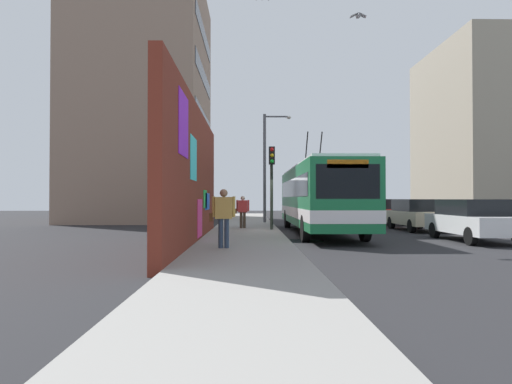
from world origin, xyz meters
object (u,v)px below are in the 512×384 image
at_px(parked_car_champagne, 416,214).
at_px(pedestrian_near_wall, 223,213).
at_px(parked_car_silver, 362,209).
at_px(traffic_light, 272,173).
at_px(pedestrian_midblock, 243,209).
at_px(street_lamp, 268,160).
at_px(city_bus, 319,196).
at_px(parked_car_white, 473,219).
at_px(parked_car_red, 384,211).

bearing_deg(parked_car_champagne, pedestrian_near_wall, 134.69).
height_order(parked_car_silver, traffic_light, traffic_light).
height_order(pedestrian_midblock, street_lamp, street_lamp).
bearing_deg(pedestrian_near_wall, city_bus, -28.80).
relative_size(parked_car_silver, traffic_light, 1.09).
bearing_deg(street_lamp, parked_car_champagne, -125.31).
relative_size(parked_car_silver, pedestrian_midblock, 2.70).
bearing_deg(pedestrian_midblock, parked_car_champagne, -88.70).
relative_size(parked_car_white, pedestrian_near_wall, 2.58).
xyz_separation_m(city_bus, pedestrian_midblock, (1.63, 3.54, -0.67)).
height_order(city_bus, pedestrian_near_wall, city_bus).
distance_m(parked_car_champagne, street_lamp, 9.44).
bearing_deg(traffic_light, street_lamp, -0.78).
xyz_separation_m(parked_car_white, pedestrian_midblock, (5.47, 8.74, 0.24)).
height_order(parked_car_red, pedestrian_near_wall, pedestrian_near_wall).
height_order(parked_car_white, traffic_light, traffic_light).
height_order(city_bus, parked_car_silver, city_bus).
bearing_deg(traffic_light, city_bus, -102.66).
bearing_deg(parked_car_champagne, parked_car_silver, -0.00).
bearing_deg(street_lamp, traffic_light, 179.22).
relative_size(parked_car_red, pedestrian_near_wall, 2.34).
height_order(parked_car_silver, street_lamp, street_lamp).
relative_size(city_bus, parked_car_champagne, 2.69).
distance_m(parked_car_red, street_lamp, 7.92).
xyz_separation_m(pedestrian_near_wall, traffic_light, (7.74, -1.84, 1.63)).
relative_size(parked_car_white, parked_car_red, 1.10).
relative_size(city_bus, parked_car_white, 2.68).
xyz_separation_m(parked_car_red, traffic_light, (-6.66, 7.35, 1.98)).
distance_m(city_bus, parked_car_champagne, 5.59).
xyz_separation_m(parked_car_champagne, parked_car_red, (5.31, 0.00, -0.00)).
relative_size(parked_car_red, traffic_light, 1.03).
height_order(pedestrian_near_wall, traffic_light, traffic_light).
height_order(parked_car_white, parked_car_red, same).
height_order(city_bus, pedestrian_midblock, city_bus).
bearing_deg(parked_car_white, pedestrian_near_wall, 110.44).
relative_size(parked_car_white, parked_car_champagne, 1.00).
distance_m(parked_car_white, street_lamp, 13.40).
relative_size(parked_car_red, parked_car_silver, 0.95).
relative_size(pedestrian_midblock, street_lamp, 0.24).
xyz_separation_m(parked_car_champagne, traffic_light, (-1.35, 7.35, 1.98)).
xyz_separation_m(parked_car_silver, traffic_light, (-11.89, 7.35, 1.97)).
relative_size(parked_car_champagne, pedestrian_midblock, 2.81).
bearing_deg(pedestrian_midblock, street_lamp, -15.49).
height_order(parked_car_champagne, parked_car_silver, same).
height_order(parked_car_white, pedestrian_near_wall, pedestrian_near_wall).
bearing_deg(pedestrian_midblock, city_bus, -114.77).
height_order(parked_car_champagne, pedestrian_near_wall, pedestrian_near_wall).
bearing_deg(parked_car_silver, parked_car_red, 180.00).
bearing_deg(traffic_light, pedestrian_near_wall, 166.64).
xyz_separation_m(parked_car_white, traffic_light, (4.32, 7.35, 1.97)).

